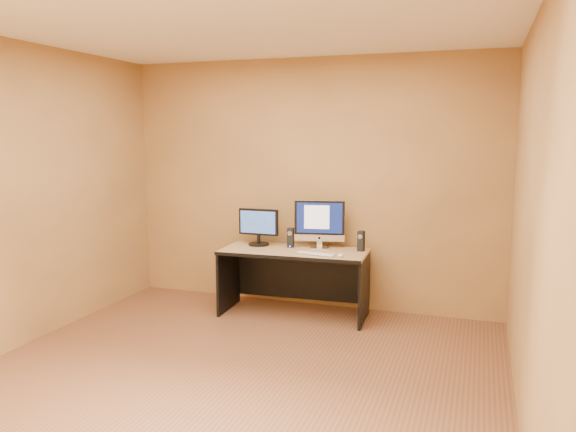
# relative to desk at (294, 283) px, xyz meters

# --- Properties ---
(floor) EXTENTS (4.00, 4.00, 0.00)m
(floor) POSITION_rel_desk_xyz_m (0.03, -1.57, -0.34)
(floor) COLOR brown
(floor) RESTS_ON ground
(walls) EXTENTS (4.00, 4.00, 2.60)m
(walls) POSITION_rel_desk_xyz_m (0.03, -1.57, 0.96)
(walls) COLOR #AB7B44
(walls) RESTS_ON ground
(ceiling) EXTENTS (4.00, 4.00, 0.00)m
(ceiling) POSITION_rel_desk_xyz_m (0.03, -1.57, 2.26)
(ceiling) COLOR white
(ceiling) RESTS_ON walls
(desk) EXTENTS (1.48, 0.70, 0.67)m
(desk) POSITION_rel_desk_xyz_m (0.00, 0.00, 0.00)
(desk) COLOR tan
(desk) RESTS_ON ground
(imac) EXTENTS (0.54, 0.29, 0.50)m
(imac) POSITION_rel_desk_xyz_m (0.21, 0.18, 0.58)
(imac) COLOR #B8B8BD
(imac) RESTS_ON desk
(second_monitor) EXTENTS (0.44, 0.22, 0.38)m
(second_monitor) POSITION_rel_desk_xyz_m (-0.43, 0.12, 0.53)
(second_monitor) COLOR black
(second_monitor) RESTS_ON desk
(speaker_left) EXTENTS (0.07, 0.07, 0.20)m
(speaker_left) POSITION_rel_desk_xyz_m (-0.08, 0.12, 0.43)
(speaker_left) COLOR black
(speaker_left) RESTS_ON desk
(speaker_right) EXTENTS (0.07, 0.07, 0.20)m
(speaker_right) POSITION_rel_desk_xyz_m (0.64, 0.18, 0.43)
(speaker_right) COLOR black
(speaker_right) RESTS_ON desk
(keyboard) EXTENTS (0.40, 0.16, 0.02)m
(keyboard) POSITION_rel_desk_xyz_m (0.27, -0.15, 0.34)
(keyboard) COLOR #B3B3B7
(keyboard) RESTS_ON desk
(mouse) EXTENTS (0.07, 0.10, 0.03)m
(mouse) POSITION_rel_desk_xyz_m (0.52, -0.15, 0.35)
(mouse) COLOR white
(mouse) RESTS_ON desk
(cable_a) EXTENTS (0.09, 0.18, 0.01)m
(cable_a) POSITION_rel_desk_xyz_m (0.29, 0.26, 0.34)
(cable_a) COLOR black
(cable_a) RESTS_ON desk
(cable_b) EXTENTS (0.07, 0.15, 0.01)m
(cable_b) POSITION_rel_desk_xyz_m (0.17, 0.28, 0.34)
(cable_b) COLOR black
(cable_b) RESTS_ON desk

